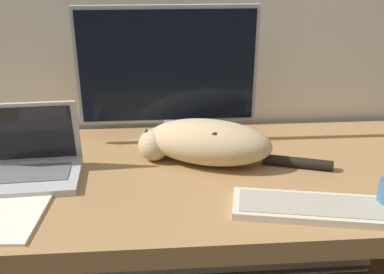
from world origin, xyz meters
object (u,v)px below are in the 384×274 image
Objects in this scene: laptop at (22,164)px; cat at (206,141)px; external_keyboard at (312,208)px; monitor at (168,76)px.

cat is at bearing 3.61° from laptop.
cat is at bearing 139.55° from external_keyboard.
cat is (0.54, 0.06, 0.03)m from laptop.
laptop is at bearing -151.77° from monitor.
laptop is 0.55m from cat.
laptop is at bearing -155.01° from cat.
monitor reaches higher than external_keyboard.
monitor is at bearing 25.23° from laptop.
laptop is 0.57× the size of cat.
external_keyboard is at bearing -20.12° from laptop.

